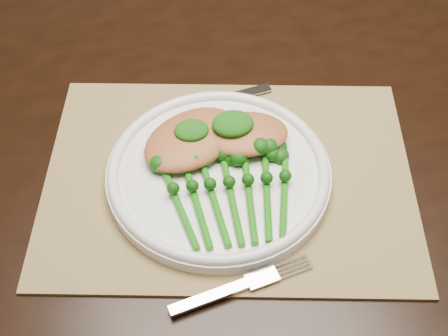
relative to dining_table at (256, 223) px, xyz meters
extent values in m
plane|color=#56321D|center=(0.08, -0.02, -0.38)|extent=(4.00, 4.00, 0.00)
cube|color=black|center=(0.00, 0.00, 0.35)|extent=(1.66, 1.02, 0.04)
cube|color=olive|center=(-0.09, -0.17, 0.38)|extent=(0.56, 0.45, 0.00)
cylinder|color=white|center=(-0.11, -0.17, 0.39)|extent=(0.30, 0.30, 0.02)
torus|color=white|center=(-0.11, -0.17, 0.40)|extent=(0.30, 0.30, 0.02)
cube|color=silver|center=(-0.15, -0.04, 0.38)|extent=(0.08, 0.03, 0.01)
cube|color=silver|center=(-0.05, -0.02, 0.38)|extent=(0.12, 0.04, 0.00)
cube|color=silver|center=(-0.15, -0.35, 0.38)|extent=(0.10, 0.03, 0.01)
ellipsoid|color=#AD6532|center=(-0.13, -0.12, 0.41)|extent=(0.17, 0.16, 0.03)
ellipsoid|color=#AD6532|center=(-0.06, -0.13, 0.41)|extent=(0.13, 0.09, 0.02)
ellipsoid|color=#0D4309|center=(-0.13, -0.12, 0.42)|extent=(0.05, 0.04, 0.02)
ellipsoid|color=#0D4309|center=(-0.08, -0.12, 0.43)|extent=(0.06, 0.05, 0.02)
camera|label=1|loc=(-0.19, -0.70, 1.03)|focal=50.00mm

